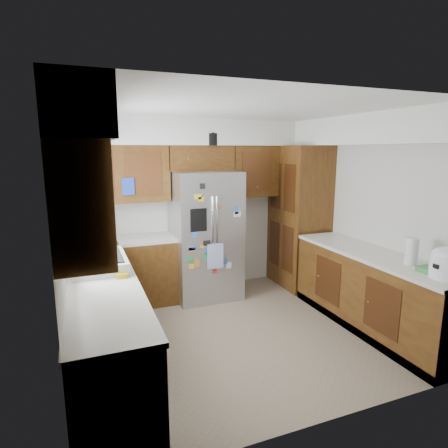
% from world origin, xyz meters
% --- Properties ---
extents(floor, '(3.60, 3.60, 0.00)m').
position_xyz_m(floor, '(0.00, 0.00, 0.00)').
color(floor, gray).
rests_on(floor, ground).
extents(room_shell, '(3.64, 3.24, 2.52)m').
position_xyz_m(room_shell, '(-0.11, 0.36, 1.82)').
color(room_shell, beige).
rests_on(room_shell, ground).
extents(left_counter_run, '(1.36, 3.20, 0.92)m').
position_xyz_m(left_counter_run, '(-1.36, 0.03, 0.43)').
color(left_counter_run, '#45230D').
rests_on(left_counter_run, ground).
extents(right_counter_run, '(0.63, 2.25, 0.92)m').
position_xyz_m(right_counter_run, '(1.50, -0.47, 0.42)').
color(right_counter_run, '#45230D').
rests_on(right_counter_run, ground).
extents(pantry, '(0.60, 0.90, 2.15)m').
position_xyz_m(pantry, '(1.50, 1.15, 1.07)').
color(pantry, '#45230D').
rests_on(pantry, ground).
extents(fridge, '(0.90, 0.79, 1.80)m').
position_xyz_m(fridge, '(-0.00, 1.20, 0.90)').
color(fridge, '#ABABB0').
rests_on(fridge, ground).
extents(bridge_cabinet, '(0.96, 0.34, 0.35)m').
position_xyz_m(bridge_cabinet, '(0.00, 1.43, 1.98)').
color(bridge_cabinet, '#45230D').
rests_on(bridge_cabinet, fridge).
extents(fridge_top_items, '(0.78, 0.33, 0.28)m').
position_xyz_m(fridge_top_items, '(-0.12, 1.37, 2.28)').
color(fridge_top_items, '#1D379F').
rests_on(fridge_top_items, bridge_cabinet).
extents(sink_assembly, '(0.52, 0.75, 0.37)m').
position_xyz_m(sink_assembly, '(-1.50, 0.10, 0.99)').
color(sink_assembly, silver).
rests_on(sink_assembly, left_counter_run).
extents(left_counter_clutter, '(0.31, 0.85, 0.38)m').
position_xyz_m(left_counter_clutter, '(-1.45, 0.81, 1.05)').
color(left_counter_clutter, black).
rests_on(left_counter_clutter, left_counter_run).
extents(paper_towel, '(0.13, 0.13, 0.28)m').
position_xyz_m(paper_towel, '(1.52, -0.94, 1.06)').
color(paper_towel, white).
rests_on(paper_towel, right_counter_run).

